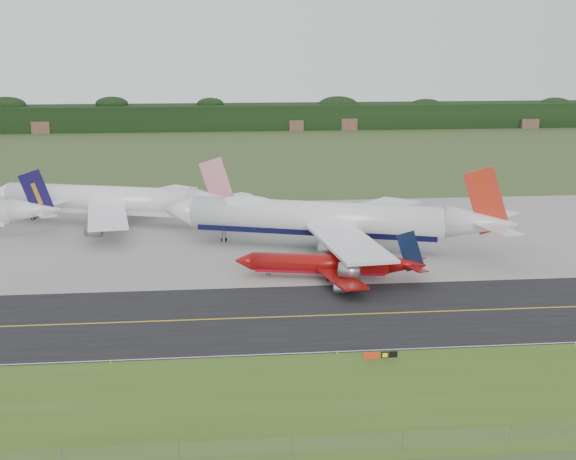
# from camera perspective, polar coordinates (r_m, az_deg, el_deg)

# --- Properties ---
(ground) EXTENTS (600.00, 600.00, 0.00)m
(ground) POSITION_cam_1_polar(r_m,az_deg,el_deg) (133.28, 0.66, -5.58)
(ground) COLOR #324520
(ground) RESTS_ON ground
(grass_verge) EXTENTS (400.00, 30.00, 0.01)m
(grass_verge) POSITION_cam_1_polar(r_m,az_deg,el_deg) (101.11, 2.97, -12.00)
(grass_verge) COLOR #385B1A
(grass_verge) RESTS_ON ground
(taxiway) EXTENTS (400.00, 32.00, 0.02)m
(taxiway) POSITION_cam_1_polar(r_m,az_deg,el_deg) (129.52, 0.87, -6.15)
(taxiway) COLOR black
(taxiway) RESTS_ON ground
(apron) EXTENTS (400.00, 78.00, 0.01)m
(apron) POSITION_cam_1_polar(r_m,az_deg,el_deg) (182.03, -1.16, -0.38)
(apron) COLOR gray
(apron) RESTS_ON ground
(taxiway_centreline) EXTENTS (400.00, 0.40, 0.00)m
(taxiway_centreline) POSITION_cam_1_polar(r_m,az_deg,el_deg) (129.52, 0.87, -6.14)
(taxiway_centreline) COLOR gold
(taxiway_centreline) RESTS_ON taxiway
(taxiway_edge_line) EXTENTS (400.00, 0.25, 0.00)m
(taxiway_edge_line) POSITION_cam_1_polar(r_m,az_deg,el_deg) (115.14, 1.78, -8.70)
(taxiway_edge_line) COLOR silver
(taxiway_edge_line) RESTS_ON taxiway
(perimeter_fence) EXTENTS (320.00, 0.10, 320.00)m
(perimeter_fence) POSITION_cam_1_polar(r_m,az_deg,el_deg) (89.18, 4.29, -14.91)
(perimeter_fence) COLOR slate
(perimeter_fence) RESTS_ON ground
(horizon_treeline) EXTENTS (700.00, 25.00, 12.00)m
(horizon_treeline) POSITION_cam_1_polar(r_m,az_deg,el_deg) (401.02, -3.82, 7.95)
(horizon_treeline) COLOR black
(horizon_treeline) RESTS_ON ground
(jet_ba_747) EXTENTS (73.13, 58.99, 18.89)m
(jet_ba_747) POSITION_cam_1_polar(r_m,az_deg,el_deg) (169.39, 2.91, 0.79)
(jet_ba_747) COLOR white
(jet_ba_747) RESTS_ON ground
(jet_red_737) EXTENTS (35.20, 28.24, 9.57)m
(jet_red_737) POSITION_cam_1_polar(r_m,az_deg,el_deg) (149.12, 3.05, -2.46)
(jet_red_737) COLOR maroon
(jet_red_737) RESTS_ON ground
(jet_star_tail) EXTENTS (63.20, 51.54, 17.01)m
(jet_star_tail) POSITION_cam_1_polar(r_m,az_deg,el_deg) (196.85, -12.41, 2.05)
(jet_star_tail) COLOR white
(jet_star_tail) RESTS_ON ground
(taxiway_sign) EXTENTS (4.72, 0.20, 1.57)m
(taxiway_sign) POSITION_cam_1_polar(r_m,az_deg,el_deg) (112.09, 6.59, -8.83)
(taxiway_sign) COLOR slate
(taxiway_sign) RESTS_ON ground
(edge_marker_left) EXTENTS (0.16, 0.16, 0.50)m
(edge_marker_left) POSITION_cam_1_polar(r_m,az_deg,el_deg) (114.06, -12.52, -9.13)
(edge_marker_left) COLOR yellow
(edge_marker_left) RESTS_ON ground
(edge_marker_center) EXTENTS (0.16, 0.16, 0.50)m
(edge_marker_center) POSITION_cam_1_polar(r_m,az_deg,el_deg) (114.61, 3.53, -8.71)
(edge_marker_center) COLOR yellow
(edge_marker_center) RESTS_ON ground
(edge_marker_right) EXTENTS (0.16, 0.16, 0.50)m
(edge_marker_right) POSITION_cam_1_polar(r_m,az_deg,el_deg) (124.97, 19.78, -7.60)
(edge_marker_right) COLOR yellow
(edge_marker_right) RESTS_ON ground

